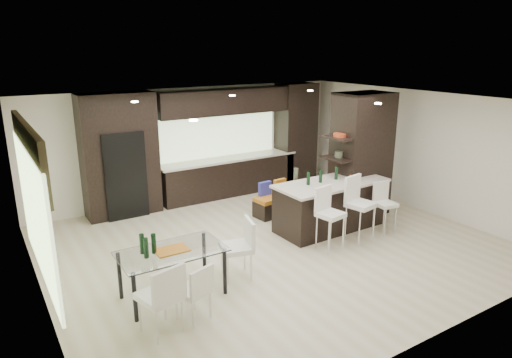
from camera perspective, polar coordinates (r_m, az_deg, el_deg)
ground at (r=8.80m, az=2.10°, el=-8.14°), size 8.00×8.00×0.00m
back_wall at (r=11.31m, az=-7.87°, el=4.46°), size 8.00×0.02×2.70m
left_wall at (r=7.02m, az=-26.00°, el=-4.48°), size 0.02×7.00×2.70m
right_wall at (r=11.04m, az=19.65°, el=3.36°), size 0.02×7.00×2.70m
ceiling at (r=8.07m, az=2.30°, el=9.59°), size 8.00×7.00×0.02m
window_left at (r=7.21m, az=-25.88°, el=-3.94°), size 0.04×3.20×1.90m
window_back at (r=11.50m, az=-5.09°, el=5.76°), size 3.40×0.04×1.20m
stone_accent at (r=6.98m, az=-26.55°, el=3.07°), size 0.08×3.00×0.80m
ceiling_spots at (r=8.28m, az=1.31°, el=9.63°), size 4.00×3.00×0.02m
back_cabinetry at (r=11.24m, az=-4.84°, el=4.48°), size 6.80×0.68×2.70m
refrigerator at (r=10.43m, az=-16.43°, el=0.67°), size 0.90×0.68×1.90m
partition_column at (r=10.26m, az=13.01°, el=2.98°), size 1.20×0.80×2.70m
kitchen_island at (r=9.51m, az=9.30°, el=-3.23°), size 2.40×1.07×0.99m
stool_left at (r=8.49m, az=9.24°, el=-5.78°), size 0.49×0.49×0.96m
stool_mid at (r=8.94m, az=12.87°, el=-4.57°), size 0.54×0.54×1.04m
stool_right at (r=9.50m, az=15.80°, el=-4.14°), size 0.42×0.42×0.85m
bench at (r=10.25m, az=2.86°, el=-3.19°), size 1.20×0.55×0.45m
floor_vase at (r=9.77m, az=4.96°, el=-1.99°), size 0.45×0.45×1.17m
dining_table at (r=7.07m, az=-10.36°, el=-11.55°), size 1.54×0.87×0.74m
chair_near at (r=6.47m, az=-7.88°, el=-14.07°), size 0.53×0.53×0.77m
chair_far at (r=6.25m, az=-11.90°, el=-14.66°), size 0.60×0.60×0.92m
chair_end at (r=7.45m, az=-2.47°, el=-9.06°), size 0.60×0.60×0.91m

